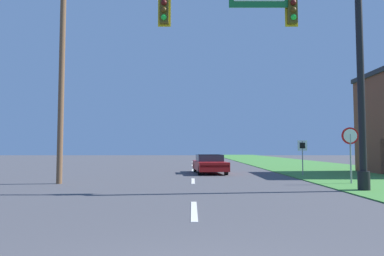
# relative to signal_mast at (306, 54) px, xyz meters

# --- Properties ---
(grass_verge_right) EXTENTS (10.00, 110.00, 0.04)m
(grass_verge_right) POSITION_rel_signal_mast_xyz_m (6.14, 19.94, -5.20)
(grass_verge_right) COLOR #428438
(grass_verge_right) RESTS_ON ground
(road_center_line) EXTENTS (0.16, 34.80, 0.01)m
(road_center_line) POSITION_rel_signal_mast_xyz_m (-4.36, 11.94, -5.21)
(road_center_line) COLOR silver
(road_center_line) RESTS_ON ground
(signal_mast) EXTENTS (8.88, 0.47, 8.56)m
(signal_mast) POSITION_rel_signal_mast_xyz_m (0.00, 0.00, 0.00)
(signal_mast) COLOR black
(signal_mast) RESTS_ON grass_verge_right
(car_ahead) EXTENTS (2.19, 4.53, 1.19)m
(car_ahead) POSITION_rel_signal_mast_xyz_m (-3.28, 9.27, -4.61)
(car_ahead) COLOR black
(car_ahead) RESTS_ON ground
(stop_sign) EXTENTS (0.76, 0.07, 2.50)m
(stop_sign) POSITION_rel_signal_mast_xyz_m (2.69, 2.43, -3.35)
(stop_sign) COLOR gray
(stop_sign) RESTS_ON grass_verge_right
(route_sign_post) EXTENTS (0.55, 0.06, 2.03)m
(route_sign_post) POSITION_rel_signal_mast_xyz_m (2.03, 7.06, -3.69)
(route_sign_post) COLOR gray
(route_sign_post) RESTS_ON grass_verge_right
(utility_pole_near) EXTENTS (1.80, 0.26, 10.90)m
(utility_pole_near) POSITION_rel_signal_mast_xyz_m (-10.44, 2.68, 0.40)
(utility_pole_near) COLOR brown
(utility_pole_near) RESTS_ON ground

